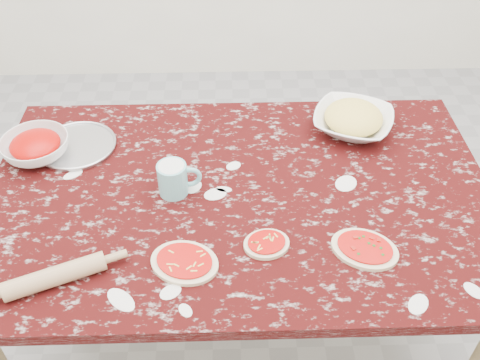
% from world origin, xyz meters
% --- Properties ---
extents(ground, '(4.00, 4.00, 0.00)m').
position_xyz_m(ground, '(0.00, 0.00, 0.00)').
color(ground, gray).
extents(worktable, '(1.60, 1.00, 0.75)m').
position_xyz_m(worktable, '(0.00, 0.00, 0.67)').
color(worktable, black).
rests_on(worktable, ground).
extents(pizza_tray, '(0.29, 0.29, 0.01)m').
position_xyz_m(pizza_tray, '(-0.56, 0.24, 0.76)').
color(pizza_tray, '#B2B2B7').
rests_on(pizza_tray, worktable).
extents(sauce_bowl, '(0.24, 0.24, 0.07)m').
position_xyz_m(sauce_bowl, '(-0.68, 0.20, 0.78)').
color(sauce_bowl, white).
rests_on(sauce_bowl, worktable).
extents(cheese_bowl, '(0.36, 0.36, 0.07)m').
position_xyz_m(cheese_bowl, '(0.41, 0.32, 0.78)').
color(cheese_bowl, white).
rests_on(cheese_bowl, worktable).
extents(flour_mug, '(0.14, 0.09, 0.11)m').
position_xyz_m(flour_mug, '(-0.20, 0.01, 0.81)').
color(flour_mug, '#75C1C8').
rests_on(flour_mug, worktable).
extents(pizza_left, '(0.23, 0.20, 0.02)m').
position_xyz_m(pizza_left, '(-0.16, -0.29, 0.76)').
color(pizza_left, beige).
rests_on(pizza_left, worktable).
extents(pizza_mid, '(0.15, 0.14, 0.02)m').
position_xyz_m(pizza_mid, '(0.07, -0.23, 0.76)').
color(pizza_mid, beige).
rests_on(pizza_mid, worktable).
extents(pizza_right, '(0.23, 0.21, 0.02)m').
position_xyz_m(pizza_right, '(0.34, -0.25, 0.76)').
color(pizza_right, beige).
rests_on(pizza_right, worktable).
extents(rolling_pin, '(0.26, 0.15, 0.05)m').
position_xyz_m(rolling_pin, '(-0.50, -0.34, 0.78)').
color(rolling_pin, tan).
rests_on(rolling_pin, worktable).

